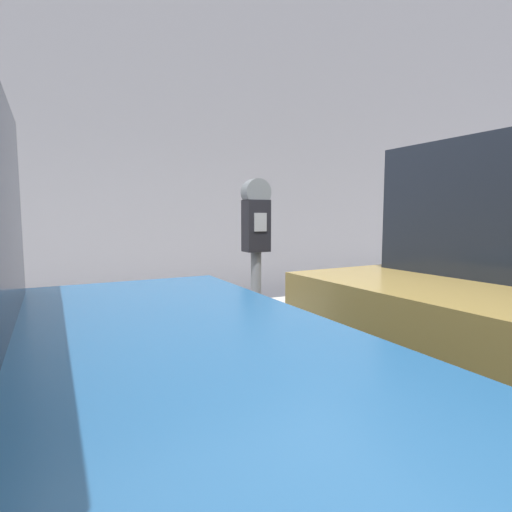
% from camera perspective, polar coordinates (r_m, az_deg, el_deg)
% --- Properties ---
extents(ground_plane, '(60.00, 60.00, 0.00)m').
position_cam_1_polar(ground_plane, '(2.29, 1.36, -30.92)').
color(ground_plane, '#47474C').
extents(sidewalk, '(24.00, 2.80, 0.14)m').
position_cam_1_polar(sidewalk, '(4.13, -13.07, -12.71)').
color(sidewalk, '#BCB7AD').
rests_on(sidewalk, ground_plane).
extents(building_facade, '(24.00, 0.30, 7.00)m').
position_cam_1_polar(building_facade, '(6.33, -18.42, 25.11)').
color(building_facade, gray).
rests_on(building_facade, ground_plane).
extents(parking_meter, '(0.20, 0.15, 1.49)m').
position_cam_1_polar(parking_meter, '(2.95, 0.00, 1.40)').
color(parking_meter, slate).
rests_on(parking_meter, sidewalk).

